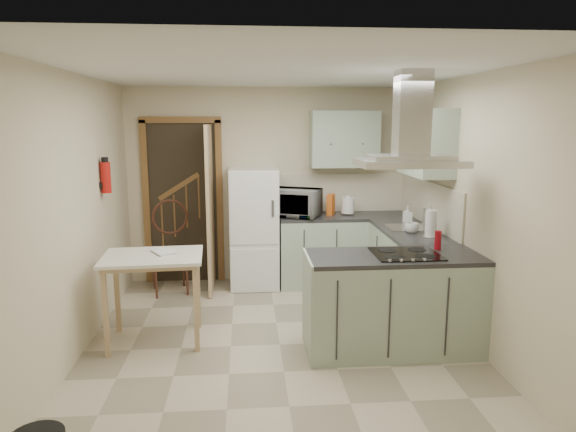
{
  "coord_description": "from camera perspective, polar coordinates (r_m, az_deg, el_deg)",
  "views": [
    {
      "loc": [
        -0.3,
        -4.52,
        2.08
      ],
      "look_at": [
        0.12,
        0.45,
        1.15
      ],
      "focal_mm": 32.0,
      "sensor_mm": 36.0,
      "label": 1
    }
  ],
  "objects": [
    {
      "name": "floor",
      "position": [
        4.99,
        -0.93,
        -14.09
      ],
      "size": [
        4.2,
        4.2,
        0.0
      ],
      "primitive_type": "plane",
      "color": "#B8AA8F",
      "rests_on": "ground"
    },
    {
      "name": "ceiling",
      "position": [
        4.55,
        -1.03,
        15.84
      ],
      "size": [
        4.2,
        4.2,
        0.0
      ],
      "primitive_type": "plane",
      "rotation": [
        3.14,
        0.0,
        0.0
      ],
      "color": "silver",
      "rests_on": "back_wall"
    },
    {
      "name": "back_wall",
      "position": [
        6.68,
        -2.17,
        3.41
      ],
      "size": [
        3.6,
        0.0,
        3.6
      ],
      "primitive_type": "plane",
      "rotation": [
        1.57,
        0.0,
        0.0
      ],
      "color": "beige",
      "rests_on": "floor"
    },
    {
      "name": "left_wall",
      "position": [
        4.84,
        -22.76,
        -0.15
      ],
      "size": [
        0.0,
        4.2,
        4.2
      ],
      "primitive_type": "plane",
      "rotation": [
        1.57,
        0.0,
        1.57
      ],
      "color": "beige",
      "rests_on": "floor"
    },
    {
      "name": "right_wall",
      "position": [
        5.06,
        19.83,
        0.47
      ],
      "size": [
        0.0,
        4.2,
        4.2
      ],
      "primitive_type": "plane",
      "rotation": [
        1.57,
        0.0,
        -1.57
      ],
      "color": "beige",
      "rests_on": "floor"
    },
    {
      "name": "doorway",
      "position": [
        6.72,
        -11.55,
        1.53
      ],
      "size": [
        1.1,
        0.12,
        2.1
      ],
      "primitive_type": "cube",
      "color": "brown",
      "rests_on": "floor"
    },
    {
      "name": "fridge",
      "position": [
        6.46,
        -3.79,
        -1.34
      ],
      "size": [
        0.6,
        0.6,
        1.5
      ],
      "primitive_type": "cube",
      "color": "white",
      "rests_on": "floor"
    },
    {
      "name": "counter_back",
      "position": [
        6.6,
        3.74,
        -3.76
      ],
      "size": [
        1.08,
        0.6,
        0.9
      ],
      "primitive_type": "cube",
      "color": "#9EB2A0",
      "rests_on": "floor"
    },
    {
      "name": "counter_right",
      "position": [
        6.15,
        12.48,
        -5.07
      ],
      "size": [
        0.6,
        1.95,
        0.9
      ],
      "primitive_type": "cube",
      "color": "#9EB2A0",
      "rests_on": "floor"
    },
    {
      "name": "splashback",
      "position": [
        6.8,
        5.97,
        2.63
      ],
      "size": [
        1.68,
        0.02,
        0.5
      ],
      "primitive_type": "cube",
      "color": "beige",
      "rests_on": "counter_back"
    },
    {
      "name": "wall_cabinet_back",
      "position": [
        6.57,
        6.26,
        8.49
      ],
      "size": [
        0.85,
        0.35,
        0.7
      ],
      "primitive_type": "cube",
      "color": "#9EB2A0",
      "rests_on": "back_wall"
    },
    {
      "name": "wall_cabinet_right",
      "position": [
        5.71,
        15.06,
        7.89
      ],
      "size": [
        0.35,
        0.9,
        0.7
      ],
      "primitive_type": "cube",
      "color": "#9EB2A0",
      "rests_on": "right_wall"
    },
    {
      "name": "peninsula",
      "position": [
        4.83,
        11.6,
        -9.42
      ],
      "size": [
        1.55,
        0.65,
        0.9
      ],
      "primitive_type": "cube",
      "color": "#9EB2A0",
      "rests_on": "floor"
    },
    {
      "name": "hob",
      "position": [
        4.72,
        12.98,
        -4.13
      ],
      "size": [
        0.58,
        0.5,
        0.01
      ],
      "primitive_type": "cube",
      "color": "black",
      "rests_on": "peninsula"
    },
    {
      "name": "extractor_hood",
      "position": [
        4.59,
        13.4,
        5.76
      ],
      "size": [
        0.9,
        0.55,
        0.1
      ],
      "primitive_type": "cube",
      "color": "silver",
      "rests_on": "ceiling"
    },
    {
      "name": "sink",
      "position": [
        5.88,
        13.15,
        -1.25
      ],
      "size": [
        0.45,
        0.4,
        0.01
      ],
      "primitive_type": "cube",
      "color": "silver",
      "rests_on": "counter_right"
    },
    {
      "name": "fire_extinguisher",
      "position": [
        5.64,
        -19.59,
        4.05
      ],
      "size": [
        0.1,
        0.1,
        0.32
      ],
      "primitive_type": "cylinder",
      "color": "#B2140F",
      "rests_on": "left_wall"
    },
    {
      "name": "drop_leaf_table",
      "position": [
        5.06,
        -14.58,
        -8.88
      ],
      "size": [
        0.95,
        0.73,
        0.85
      ],
      "primitive_type": "cube",
      "rotation": [
        0.0,
        0.0,
        0.06
      ],
      "color": "tan",
      "rests_on": "floor"
    },
    {
      "name": "bentwood_chair",
      "position": [
        6.41,
        -13.05,
        -3.88
      ],
      "size": [
        0.55,
        0.55,
        1.02
      ],
      "primitive_type": "cube",
      "rotation": [
        0.0,
        0.0,
        0.23
      ],
      "color": "#4D2419",
      "rests_on": "floor"
    },
    {
      "name": "microwave",
      "position": [
        6.4,
        0.69,
        1.5
      ],
      "size": [
        0.74,
        0.64,
        0.34
      ],
      "primitive_type": "imported",
      "rotation": [
        0.0,
        0.0,
        -0.42
      ],
      "color": "black",
      "rests_on": "counter_back"
    },
    {
      "name": "kettle",
      "position": [
        6.56,
        6.66,
        1.2
      ],
      "size": [
        0.18,
        0.18,
        0.24
      ],
      "primitive_type": "cylinder",
      "rotation": [
        0.0,
        0.0,
        0.13
      ],
      "color": "white",
      "rests_on": "counter_back"
    },
    {
      "name": "cereal_box",
      "position": [
        6.55,
        4.78,
        1.3
      ],
      "size": [
        0.13,
        0.19,
        0.26
      ],
      "primitive_type": "cube",
      "rotation": [
        0.0,
        0.0,
        -0.41
      ],
      "color": "orange",
      "rests_on": "counter_back"
    },
    {
      "name": "soap_bottle",
      "position": [
        6.14,
        13.15,
        0.16
      ],
      "size": [
        0.09,
        0.1,
        0.2
      ],
      "primitive_type": "imported",
      "rotation": [
        0.0,
        0.0,
        -0.02
      ],
      "color": "silver",
      "rests_on": "counter_right"
    },
    {
      "name": "paper_towel",
      "position": [
        5.45,
        15.6,
        -0.76
      ],
      "size": [
        0.15,
        0.15,
        0.29
      ],
      "primitive_type": "cylinder",
      "rotation": [
        0.0,
        0.0,
        -0.39
      ],
      "color": "silver",
      "rests_on": "counter_right"
    },
    {
      "name": "cup",
      "position": [
        5.61,
        13.59,
        -1.31
      ],
      "size": [
        0.16,
        0.16,
        0.11
      ],
      "primitive_type": "imported",
      "rotation": [
        0.0,
        0.0,
        0.19
      ],
      "color": "silver",
      "rests_on": "counter_right"
    },
    {
      "name": "red_bottle",
      "position": [
        4.96,
        16.32,
        -2.59
      ],
      "size": [
        0.06,
        0.06,
        0.18
      ],
      "primitive_type": "cylinder",
      "rotation": [
        0.0,
        0.0,
        -0.02
      ],
      "color": "#A30E19",
      "rests_on": "peninsula"
    },
    {
      "name": "book",
      "position": [
        4.96,
        -14.6,
        -3.52
      ],
      "size": [
        0.27,
        0.29,
        0.11
      ],
      "primitive_type": "imported",
      "rotation": [
        0.0,
        0.0,
        0.54
      ],
      "color": "brown",
      "rests_on": "drop_leaf_table"
    }
  ]
}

